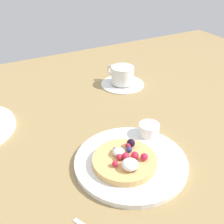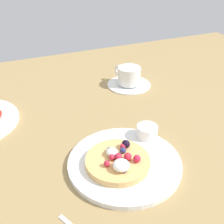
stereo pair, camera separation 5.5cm
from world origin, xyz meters
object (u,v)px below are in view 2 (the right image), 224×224
object	(u,v)px
coffee_cup	(129,75)
coffee_saucer	(129,84)
syrup_ramekin	(147,131)
pancake_plate	(124,163)

from	to	relation	value
coffee_cup	coffee_saucer	bearing A→B (deg)	-69.30
syrup_ramekin	pancake_plate	bearing A→B (deg)	-146.44
coffee_cup	syrup_ramekin	bearing A→B (deg)	-107.94
pancake_plate	coffee_saucer	bearing A→B (deg)	62.23
syrup_ramekin	coffee_saucer	bearing A→B (deg)	71.86
pancake_plate	syrup_ramekin	size ratio (longest dim) A/B	4.88
pancake_plate	coffee_saucer	distance (cm)	39.02
pancake_plate	coffee_saucer	world-z (taller)	pancake_plate
syrup_ramekin	coffee_saucer	world-z (taller)	syrup_ramekin
pancake_plate	syrup_ramekin	world-z (taller)	syrup_ramekin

